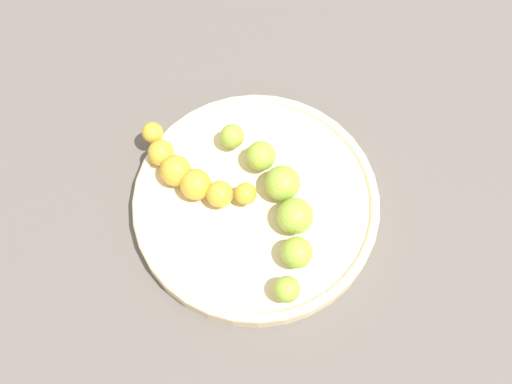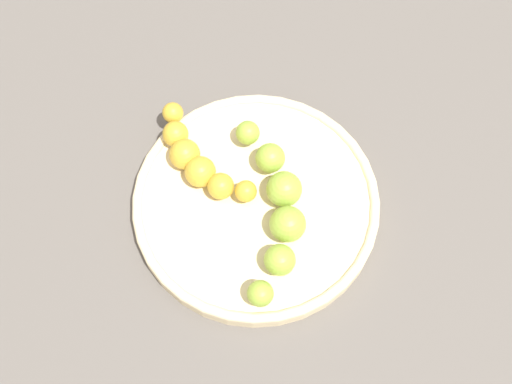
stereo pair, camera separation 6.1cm
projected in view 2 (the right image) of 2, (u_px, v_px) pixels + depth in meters
name	position (u px, v px, depth m)	size (l,w,h in m)	color
ground_plane	(256.00, 207.00, 0.64)	(2.40, 2.40, 0.00)	#56514C
fruit_bowl	(256.00, 203.00, 0.63)	(0.25, 0.25, 0.02)	beige
banana_green	(277.00, 207.00, 0.60)	(0.09, 0.18, 0.04)	#8CAD38
banana_spotted	(197.00, 160.00, 0.63)	(0.12, 0.09, 0.03)	gold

